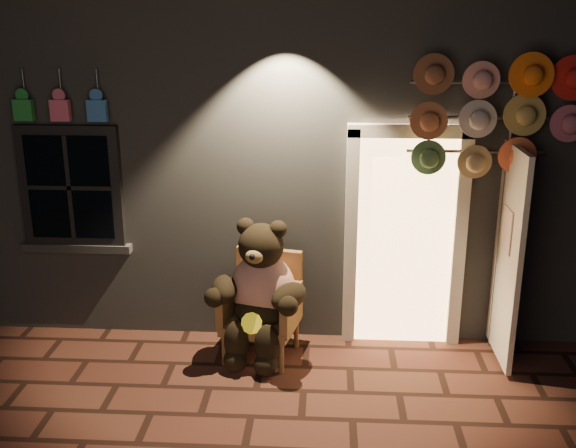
{
  "coord_description": "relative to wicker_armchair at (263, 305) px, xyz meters",
  "views": [
    {
      "loc": [
        0.59,
        -4.77,
        3.17
      ],
      "look_at": [
        0.25,
        1.0,
        1.35
      ],
      "focal_mm": 42.0,
      "sensor_mm": 36.0,
      "label": 1
    }
  ],
  "objects": [
    {
      "name": "ground",
      "position": [
        -0.0,
        -1.12,
        -0.5
      ],
      "size": [
        60.0,
        60.0,
        0.0
      ],
      "primitive_type": "plane",
      "color": "#512B1F",
      "rests_on": "ground"
    },
    {
      "name": "teddy_bear",
      "position": [
        -0.02,
        -0.13,
        0.19
      ],
      "size": [
        0.97,
        0.84,
        1.36
      ],
      "rotation": [
        0.0,
        0.0,
        -0.21
      ],
      "color": "#B12D12",
      "rests_on": "ground"
    },
    {
      "name": "wicker_armchair",
      "position": [
        0.0,
        0.0,
        0.0
      ],
      "size": [
        0.79,
        0.74,
        1.0
      ],
      "rotation": [
        0.0,
        0.0,
        -0.21
      ],
      "color": "brown",
      "rests_on": "ground"
    },
    {
      "name": "shop_building",
      "position": [
        -0.0,
        2.87,
        1.24
      ],
      "size": [
        7.3,
        5.95,
        3.51
      ],
      "color": "slate",
      "rests_on": "ground"
    },
    {
      "name": "hat_rack",
      "position": [
        2.06,
        0.16,
        1.78
      ],
      "size": [
        1.6,
        0.22,
        2.81
      ],
      "color": "#59595E",
      "rests_on": "ground"
    }
  ]
}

